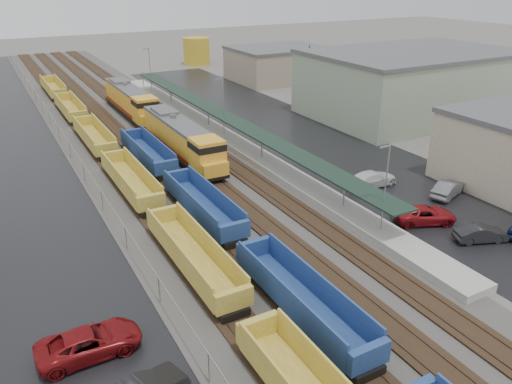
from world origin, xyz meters
TOP-DOWN VIEW (x-y plane):
  - ballast_strip at (0.00, 60.00)m, footprint 20.00×160.00m
  - trackbed at (-0.00, 60.00)m, footprint 14.60×160.00m
  - west_parking_lot at (-15.00, 60.00)m, footprint 10.00×160.00m
  - east_commuter_lot at (19.00, 50.00)m, footprint 16.00×100.00m
  - station_platform at (9.50, 50.01)m, footprint 3.00×80.00m
  - chainlink_fence at (-9.50, 58.44)m, footprint 0.08×160.04m
  - industrial_buildings at (37.76, 45.85)m, footprint 32.52×75.30m
  - distant_hills at (44.79, 210.68)m, footprint 301.00×140.00m
  - tree_east at (28.00, 58.00)m, footprint 4.40×4.40m
  - locomotive_lead at (2.00, 45.32)m, footprint 3.05×20.12m
  - locomotive_trail at (2.00, 66.32)m, footprint 3.05×20.12m
  - well_string_yellow at (-6.00, 38.99)m, footprint 2.62×111.82m
  - well_string_blue at (-2.00, 14.51)m, footprint 2.67×76.88m
  - storage_tank at (28.64, 105.04)m, footprint 6.11×6.11m
  - parked_car_west_c at (-14.57, 17.31)m, footprint 2.77×5.89m
  - parked_car_east_a at (16.00, 15.42)m, footprint 2.89×4.48m
  - parked_car_east_b at (14.53, 20.02)m, footprint 4.43×5.92m
  - parked_car_east_c at (15.97, 28.49)m, footprint 2.37×5.54m
  - parked_car_east_e at (20.72, 22.98)m, footprint 3.16×5.00m

SIDE VIEW (x-z plane):
  - distant_hills at x=44.79m, z-range -12.60..12.60m
  - west_parking_lot at x=-15.00m, z-range 0.00..0.02m
  - east_commuter_lot at x=19.00m, z-range 0.00..0.02m
  - ballast_strip at x=0.00m, z-range 0.00..0.08m
  - trackbed at x=0.00m, z-range 0.05..0.27m
  - parked_car_east_a at x=16.00m, z-range 0.00..1.39m
  - station_platform at x=9.50m, z-range -3.27..4.73m
  - parked_car_east_b at x=14.53m, z-range 0.00..1.49m
  - parked_car_east_e at x=20.72m, z-range 0.00..1.56m
  - parked_car_east_c at x=15.97m, z-range 0.00..1.59m
  - parked_car_west_c at x=-14.57m, z-range 0.00..1.63m
  - well_string_yellow at x=-6.00m, z-range 0.00..2.33m
  - well_string_blue at x=-2.00m, z-range -0.01..2.36m
  - chainlink_fence at x=-9.50m, z-range 0.60..2.62m
  - locomotive_lead at x=2.00m, z-range 0.15..4.70m
  - locomotive_trail at x=2.00m, z-range 0.15..4.70m
  - storage_tank at x=28.64m, z-range 0.00..6.11m
  - industrial_buildings at x=37.76m, z-range -0.50..9.00m
  - tree_east at x=28.00m, z-range 1.47..11.47m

